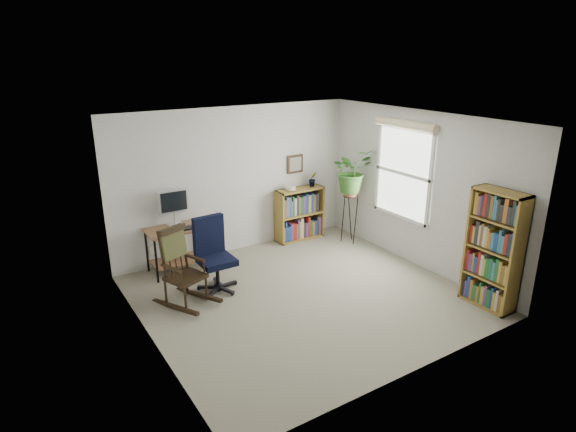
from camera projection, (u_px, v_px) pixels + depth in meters
floor at (303, 296)px, 6.65m from camera, size 4.20×4.00×0.00m
ceiling at (306, 121)px, 5.87m from camera, size 4.20×4.00×0.00m
wall_back at (236, 181)px, 7.86m from camera, size 4.20×0.00×2.40m
wall_front at (420, 269)px, 4.67m from camera, size 4.20×0.00×2.40m
wall_left at (144, 247)px, 5.20m from camera, size 0.00×4.00×2.40m
wall_right at (418, 190)px, 7.33m from camera, size 0.00×4.00×2.40m
window at (403, 174)px, 7.48m from camera, size 0.12×1.20×1.50m
desk at (180, 249)px, 7.33m from camera, size 0.97×0.53×0.70m
monitor at (174, 207)px, 7.24m from camera, size 0.46×0.16×0.56m
keyboard at (181, 229)px, 7.11m from camera, size 0.40×0.15×0.02m
office_chair at (217, 255)px, 6.64m from camera, size 0.61×0.61×1.07m
rocking_chair at (185, 267)px, 6.28m from camera, size 0.84×1.05×1.06m
low_bookshelf at (300, 214)px, 8.54m from camera, size 0.88×0.29×0.93m
tall_bookshelf at (494, 250)px, 6.17m from camera, size 0.30×0.69×1.58m
plant_stand at (350, 215)px, 8.38m from camera, size 0.34×0.34×0.99m
spider_plant at (352, 150)px, 8.01m from camera, size 1.69×1.88×1.46m
potted_plant_small at (313, 183)px, 8.52m from camera, size 0.13×0.24×0.11m
framed_picture at (295, 164)px, 8.37m from camera, size 0.32×0.04×0.32m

